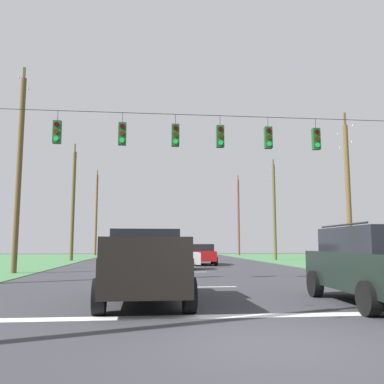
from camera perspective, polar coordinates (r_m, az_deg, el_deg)
The scene contains 16 objects.
ground_plane at distance 6.96m, azimuth 10.84°, elevation -20.00°, with size 120.00×120.00×0.00m, color #333338.
stop_bar_stripe at distance 9.29m, azimuth 6.32°, elevation -16.76°, with size 14.84×0.45×0.01m, color white.
lane_dash_0 at distance 15.16m, azimuth 1.44°, elevation -13.06°, with size 0.15×2.50×0.01m, color white.
lane_dash_1 at distance 22.90m, azimuth -1.08°, elevation -11.07°, with size 0.15×2.50×0.01m, color white.
lane_dash_2 at distance 28.44m, azimuth -2.02°, elevation -10.31°, with size 0.15×2.50×0.01m, color white.
overhead_signal_span at distance 17.21m, azimuth 0.88°, elevation 2.18°, with size 17.62×0.31×7.45m.
pickup_truck at distance 11.36m, azimuth -6.59°, elevation -10.11°, with size 2.36×5.44×1.95m.
suv_black at distance 11.71m, azimuth 24.00°, elevation -9.00°, with size 2.39×4.88×2.05m.
distant_car_crossing_white at distance 25.01m, azimuth -3.99°, elevation -8.92°, with size 4.31×2.04×1.52m.
distant_car_oncoming at distance 30.70m, azimuth 1.40°, elevation -8.61°, with size 2.24×4.40×1.52m.
utility_pole_mid_right at distance 25.55m, azimuth 20.89°, elevation 0.04°, with size 0.29×1.95×9.31m.
utility_pole_far_right at distance 39.97m, azimuth 11.38°, elevation -2.33°, with size 0.29×1.77×9.67m.
utility_pole_near_left at distance 55.46m, azimuth 6.47°, elevation -3.34°, with size 0.31×1.72×10.78m.
utility_pole_far_left at distance 23.93m, azimuth -22.92°, elevation 2.83°, with size 0.29×1.73×11.27m.
utility_pole_distant_right at distance 39.49m, azimuth -16.22°, elevation -1.59°, with size 0.33×1.96×10.90m.
utility_pole_distant_left at distance 56.04m, azimuth -13.18°, elevation -2.94°, with size 0.30×1.72×11.36m.
Camera 1 is at (-1.90, -6.51, 1.56)m, focal length 38.35 mm.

